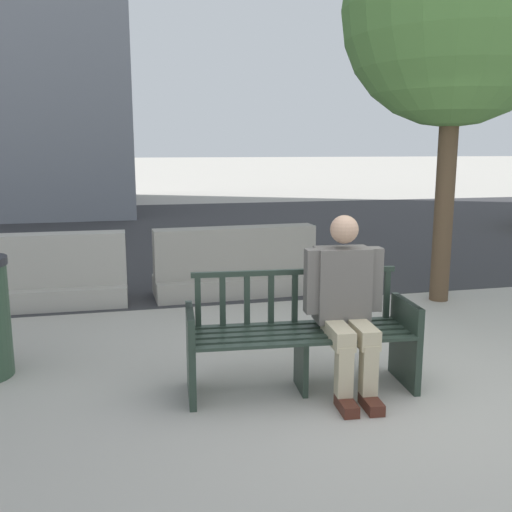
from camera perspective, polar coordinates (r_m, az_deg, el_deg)
ground_plane at (r=4.50m, az=14.52°, el=-13.19°), size 200.00×200.00×0.00m
street_asphalt at (r=12.60m, az=-3.92°, el=2.60°), size 120.00×12.00×0.01m
street_bench at (r=4.32m, az=4.48°, el=-8.21°), size 1.72×0.65×0.88m
seated_person at (r=4.27m, az=8.95°, el=-4.44°), size 0.59×0.74×1.31m
jersey_barrier_centre at (r=7.07m, az=-2.06°, el=-1.11°), size 2.03×0.76×0.84m
jersey_barrier_left at (r=6.99m, az=-21.04°, el=-1.99°), size 2.01×0.70×0.84m
street_tree at (r=7.13m, az=19.39°, el=22.05°), size 2.51×2.51×4.53m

